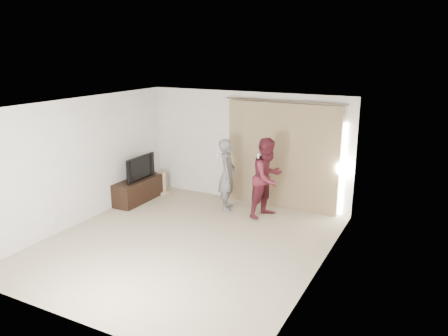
{
  "coord_description": "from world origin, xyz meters",
  "views": [
    {
      "loc": [
        4.11,
        -6.37,
        3.54
      ],
      "look_at": [
        0.2,
        1.2,
        1.2
      ],
      "focal_mm": 35.0,
      "sensor_mm": 36.0,
      "label": 1
    }
  ],
  "objects_px": {
    "tv_console": "(139,190)",
    "tv": "(137,167)",
    "person_woman": "(268,178)",
    "person_man": "(227,175)"
  },
  "relations": [
    {
      "from": "tv_console",
      "to": "person_man",
      "type": "distance_m",
      "value": 2.25
    },
    {
      "from": "tv",
      "to": "person_woman",
      "type": "height_order",
      "value": "person_woman"
    },
    {
      "from": "tv_console",
      "to": "tv",
      "type": "bearing_deg",
      "value": 0.0
    },
    {
      "from": "tv_console",
      "to": "person_man",
      "type": "relative_size",
      "value": 0.87
    },
    {
      "from": "tv",
      "to": "person_man",
      "type": "distance_m",
      "value": 2.19
    },
    {
      "from": "person_man",
      "to": "person_woman",
      "type": "relative_size",
      "value": 0.93
    },
    {
      "from": "tv",
      "to": "person_man",
      "type": "relative_size",
      "value": 0.61
    },
    {
      "from": "person_man",
      "to": "tv_console",
      "type": "bearing_deg",
      "value": -167.07
    },
    {
      "from": "person_man",
      "to": "person_woman",
      "type": "height_order",
      "value": "person_woman"
    },
    {
      "from": "tv",
      "to": "person_man",
      "type": "bearing_deg",
      "value": -77.29
    }
  ]
}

